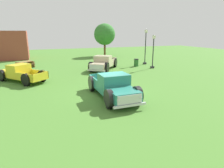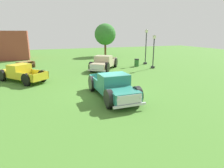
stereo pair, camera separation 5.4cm
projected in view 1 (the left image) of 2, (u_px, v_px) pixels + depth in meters
name	position (u px, v px, depth m)	size (l,w,h in m)	color
ground_plane	(107.00, 94.00, 13.66)	(80.00, 80.00, 0.00)	#477A2D
pickup_truck_foreground	(114.00, 87.00, 12.43)	(2.11, 5.38, 1.64)	#2D8475
pickup_truck_behind_left	(103.00, 63.00, 22.05)	(4.69, 5.42, 1.64)	#C6B793
pickup_truck_behind_right	(19.00, 73.00, 17.00)	(4.47, 4.91, 1.51)	yellow
lamp_post_near	(153.00, 51.00, 22.85)	(0.36, 0.36, 3.92)	#2D2D33
lamp_post_far	(145.00, 46.00, 25.69)	(0.36, 0.36, 4.59)	#2D2D33
picnic_table	(25.00, 64.00, 23.44)	(2.33, 2.26, 0.78)	olive
trash_can	(136.00, 63.00, 24.52)	(0.59, 0.59, 0.95)	#2D6B2D
oak_tree_east	(105.00, 34.00, 34.43)	(3.78, 3.78, 5.73)	brown
brick_pavilion	(2.00, 45.00, 30.26)	(7.39, 4.64, 4.43)	brown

